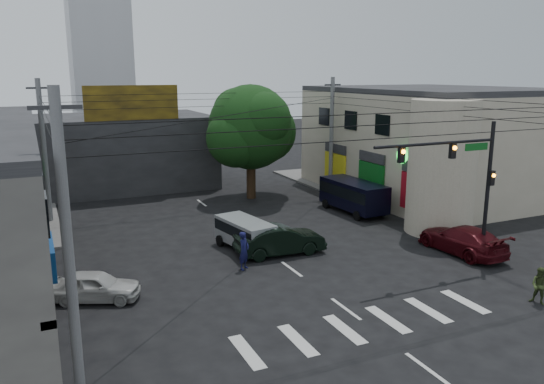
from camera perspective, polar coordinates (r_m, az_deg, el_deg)
ground at (r=24.93m, az=4.20°, el=-9.77°), size 160.00×160.00×0.00m
sidewalk_far_right at (r=48.94m, az=12.64°, el=1.28°), size 16.00×16.00×0.15m
building_right at (r=44.50m, az=16.76°, el=5.06°), size 14.00×18.00×8.00m
corner_column at (r=33.24m, az=17.79°, el=2.55°), size 4.00×4.00×8.00m
building_far at (r=47.15m, az=-15.58°, el=4.30°), size 14.00×10.00×6.00m
billboard at (r=41.93m, az=-14.84°, el=9.27°), size 7.00×0.30×2.60m
street_tree at (r=40.33m, az=-2.32°, el=6.95°), size 6.40×6.40×8.70m
traffic_gantry at (r=27.37m, az=19.95°, el=2.09°), size 7.10×0.35×7.20m
utility_pole_near_left at (r=16.42m, az=-21.12°, el=-5.61°), size 0.32×0.32×9.20m
utility_pole_far_left at (r=36.49m, az=-23.29°, el=3.93°), size 0.32×0.32×9.20m
utility_pole_far_right at (r=42.43m, az=6.41°, el=5.98°), size 0.32×0.32×9.20m
dark_sedan at (r=28.38m, az=0.85°, el=-5.18°), size 2.16×4.99×1.59m
white_compact at (r=24.11m, az=-18.53°, el=-9.56°), size 4.31×4.92×1.30m
maroon_sedan at (r=30.35m, az=19.75°, el=-4.84°), size 2.52×5.39×1.52m
silver_minivan at (r=29.08m, az=-2.90°, el=-4.65°), size 4.49×3.00×1.69m
navy_van at (r=37.18m, az=8.75°, el=-0.53°), size 5.70×2.69×2.19m
traffic_officer at (r=26.29m, az=-3.03°, el=-6.31°), size 1.15×1.14×1.91m
pedestrian_olive at (r=25.16m, az=26.91°, el=-9.01°), size 1.22×1.17×1.60m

